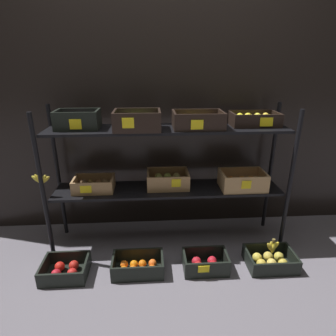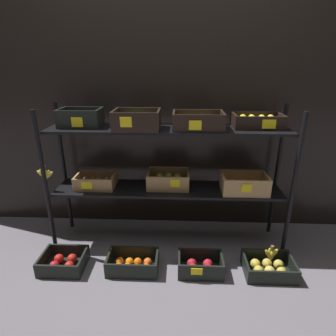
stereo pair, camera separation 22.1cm
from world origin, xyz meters
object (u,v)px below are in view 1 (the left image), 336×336
(display_rack, at_px, (171,156))
(crate_ground_center_apple_red, at_px, (205,263))
(crate_ground_tangerine, at_px, (138,266))
(crate_ground_apple_red, at_px, (65,270))
(banana_bunch_loose, at_px, (273,247))
(crate_ground_apple_gold, at_px, (270,260))

(display_rack, bearing_deg, crate_ground_center_apple_red, -58.80)
(crate_ground_tangerine, bearing_deg, display_rack, 54.03)
(crate_ground_apple_red, xyz_separation_m, crate_ground_tangerine, (0.53, 0.00, 0.00))
(crate_ground_tangerine, relative_size, crate_ground_center_apple_red, 1.14)
(crate_ground_tangerine, height_order, banana_bunch_loose, banana_bunch_loose)
(crate_ground_center_apple_red, xyz_separation_m, crate_ground_apple_gold, (0.50, 0.01, -0.01))
(crate_ground_center_apple_red, xyz_separation_m, banana_bunch_loose, (0.51, 0.01, 0.12))
(display_rack, distance_m, crate_ground_apple_red, 1.15)
(display_rack, xyz_separation_m, crate_ground_tangerine, (-0.27, -0.37, -0.73))
(crate_ground_tangerine, xyz_separation_m, crate_ground_center_apple_red, (0.50, -0.01, 0.01))
(crate_ground_center_apple_red, height_order, crate_ground_apple_gold, crate_ground_center_apple_red)
(display_rack, bearing_deg, crate_ground_apple_red, -154.63)
(crate_ground_apple_gold, bearing_deg, crate_ground_apple_red, -179.69)
(crate_ground_apple_red, xyz_separation_m, banana_bunch_loose, (1.53, 0.01, 0.12))
(crate_ground_apple_gold, xyz_separation_m, banana_bunch_loose, (0.00, 0.00, 0.12))
(display_rack, distance_m, crate_ground_apple_gold, 1.10)
(crate_ground_tangerine, distance_m, banana_bunch_loose, 1.01)
(banana_bunch_loose, bearing_deg, crate_ground_center_apple_red, -178.60)
(banana_bunch_loose, bearing_deg, crate_ground_tangerine, -179.63)
(crate_ground_apple_red, height_order, crate_ground_tangerine, crate_ground_tangerine)
(display_rack, xyz_separation_m, crate_ground_apple_red, (-0.80, -0.38, -0.73))
(crate_ground_apple_red, distance_m, crate_ground_tangerine, 0.53)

